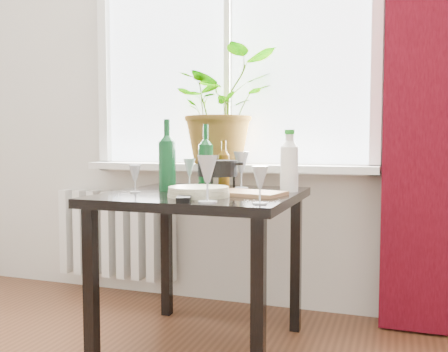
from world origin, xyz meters
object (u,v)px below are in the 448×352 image
(cleaning_bottle, at_px, (289,160))
(fondue_pot, at_px, (218,176))
(cutting_board, at_px, (249,193))
(wine_bottle_right, at_px, (206,156))
(table, at_px, (203,212))
(potted_plant, at_px, (222,107))
(wineglass_front_right, at_px, (207,178))
(wineglass_far_right, at_px, (260,185))
(radiator, at_px, (116,234))
(tv_remote, at_px, (185,198))
(wineglass_back_center, at_px, (241,169))
(wineglass_back_left, at_px, (189,173))
(bottle_amber, at_px, (224,164))
(plate_stack, at_px, (199,192))
(wineglass_front_left, at_px, (135,179))
(wine_bottle_left, at_px, (167,154))

(cleaning_bottle, xyz_separation_m, fondue_pot, (-0.33, -0.08, -0.07))
(cutting_board, bearing_deg, cleaning_bottle, 55.96)
(wine_bottle_right, height_order, fondue_pot, wine_bottle_right)
(table, distance_m, cleaning_bottle, 0.47)
(potted_plant, bearing_deg, wineglass_front_right, -73.79)
(wine_bottle_right, bearing_deg, wineglass_front_right, -68.14)
(table, distance_m, wineglass_far_right, 0.51)
(wineglass_far_right, bearing_deg, table, 137.48)
(radiator, distance_m, tv_remote, 1.34)
(wine_bottle_right, bearing_deg, cleaning_bottle, -5.76)
(wineglass_back_center, xyz_separation_m, cutting_board, (0.12, -0.27, -0.09))
(wineglass_back_center, bearing_deg, wineglass_back_left, -176.50)
(wine_bottle_right, bearing_deg, cutting_board, -39.72)
(potted_plant, bearing_deg, bottle_amber, -68.60)
(radiator, xyz_separation_m, cutting_board, (1.08, -0.67, 0.37))
(wineglass_back_left, bearing_deg, fondue_pot, -33.28)
(wineglass_back_left, height_order, fondue_pot, wineglass_back_left)
(plate_stack, bearing_deg, table, 105.40)
(bottle_amber, distance_m, plate_stack, 0.46)
(table, relative_size, wineglass_front_right, 4.53)
(potted_plant, xyz_separation_m, fondue_pot, (0.15, -0.49, -0.36))
(wine_bottle_right, bearing_deg, wineglass_back_left, 174.65)
(wine_bottle_right, bearing_deg, tv_remote, -78.06)
(plate_stack, bearing_deg, wineglass_front_left, 170.80)
(wineglass_front_left, relative_size, tv_remote, 0.71)
(potted_plant, distance_m, wine_bottle_left, 0.62)
(table, distance_m, wine_bottle_left, 0.33)
(potted_plant, bearing_deg, plate_stack, -77.89)
(wineglass_back_left, xyz_separation_m, plate_stack, (0.21, -0.39, -0.05))
(wineglass_back_center, height_order, wineglass_back_left, wineglass_back_center)
(wine_bottle_right, xyz_separation_m, tv_remote, (0.11, -0.52, -0.15))
(plate_stack, bearing_deg, wineglass_back_center, 81.06)
(table, bearing_deg, wineglass_back_left, 126.39)
(radiator, relative_size, wineglass_front_right, 4.26)
(wineglass_front_right, xyz_separation_m, tv_remote, (-0.12, 0.04, -0.08))
(wine_bottle_right, xyz_separation_m, wineglass_back_left, (-0.09, 0.01, -0.09))
(wineglass_far_right, bearing_deg, cutting_board, 113.88)
(wineglass_front_right, bearing_deg, plate_stack, 121.39)
(wineglass_front_right, height_order, fondue_pot, wineglass_front_right)
(cleaning_bottle, relative_size, tv_remote, 1.61)
(wineglass_far_right, distance_m, fondue_pot, 0.53)
(wine_bottle_right, bearing_deg, fondue_pot, -48.89)
(bottle_amber, height_order, tv_remote, bottle_amber)
(wineglass_back_left, bearing_deg, wine_bottle_right, -5.35)
(wine_bottle_right, xyz_separation_m, wineglass_back_center, (0.18, 0.03, -0.07))
(fondue_pot, relative_size, tv_remote, 1.18)
(fondue_pot, bearing_deg, wine_bottle_left, 176.91)
(wine_bottle_left, xyz_separation_m, plate_stack, (0.24, -0.19, -0.15))
(radiator, bearing_deg, wineglass_back_center, -22.23)
(cleaning_bottle, relative_size, plate_stack, 1.11)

